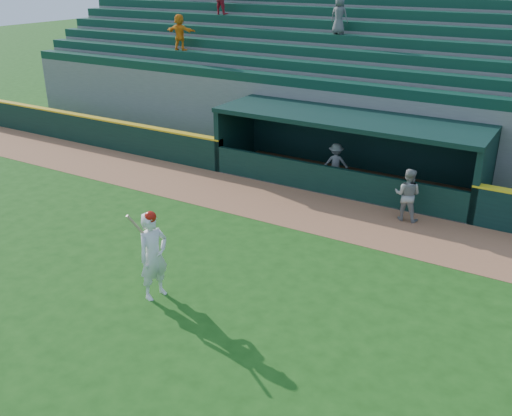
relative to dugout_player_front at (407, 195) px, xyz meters
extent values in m
plane|color=#1B4B12|center=(-2.81, -5.79, -0.82)|extent=(120.00, 120.00, 0.00)
cube|color=#965E3C|center=(-2.81, -0.89, -0.82)|extent=(40.00, 3.00, 0.01)
cube|color=black|center=(-15.06, 0.76, -0.22)|extent=(15.50, 0.30, 1.20)
cube|color=gold|center=(-15.06, 0.76, 0.41)|extent=(15.50, 0.32, 0.06)
imported|color=gray|center=(0.00, 0.00, 0.00)|extent=(0.83, 0.66, 1.64)
imported|color=#979893|center=(-3.18, 1.92, -0.11)|extent=(1.06, 0.84, 1.43)
cube|color=slate|center=(-2.81, 1.91, -0.80)|extent=(9.00, 2.60, 0.04)
cube|color=black|center=(-7.41, 1.91, 0.33)|extent=(0.20, 2.60, 2.30)
cube|color=black|center=(1.79, 1.91, 0.33)|extent=(0.20, 2.60, 2.30)
cube|color=black|center=(-2.81, 3.21, 0.33)|extent=(9.40, 0.20, 2.30)
cube|color=black|center=(-2.81, 1.91, 1.56)|extent=(9.40, 2.80, 0.16)
cube|color=black|center=(-2.81, 0.69, -0.32)|extent=(9.00, 0.16, 1.00)
cube|color=brown|center=(-2.81, 2.71, -0.57)|extent=(8.40, 0.45, 0.10)
cube|color=slate|center=(-2.81, 3.74, 0.63)|extent=(34.00, 0.85, 2.91)
cube|color=#0F3828|center=(-2.81, 3.62, 2.27)|extent=(34.00, 0.60, 0.36)
cube|color=slate|center=(-2.81, 4.59, 0.86)|extent=(34.00, 0.85, 3.36)
cube|color=#0F3828|center=(-2.81, 4.47, 2.72)|extent=(34.00, 0.60, 0.36)
cube|color=slate|center=(-2.81, 5.44, 1.08)|extent=(34.00, 0.85, 3.81)
cube|color=#0F3828|center=(-2.81, 5.32, 3.17)|extent=(34.00, 0.60, 0.36)
cube|color=slate|center=(-2.81, 6.29, 1.31)|extent=(34.00, 0.85, 4.26)
cube|color=#0F3828|center=(-2.81, 6.17, 3.62)|extent=(34.00, 0.60, 0.36)
cube|color=slate|center=(-2.81, 7.14, 1.53)|extent=(34.00, 0.85, 4.71)
cube|color=#0F3828|center=(-2.81, 7.02, 4.07)|extent=(34.00, 0.60, 0.36)
cube|color=slate|center=(-2.81, 7.99, 1.76)|extent=(34.00, 0.85, 5.16)
cube|color=#0F3828|center=(-2.81, 7.87, 4.52)|extent=(34.00, 0.60, 0.36)
cube|color=slate|center=(-2.81, 8.84, 1.98)|extent=(34.00, 0.85, 5.61)
cube|color=#0F3828|center=(-2.81, 8.72, 4.97)|extent=(34.00, 0.60, 0.36)
cube|color=slate|center=(-2.81, 9.41, 1.98)|extent=(34.50, 0.30, 5.61)
imported|color=orange|center=(-11.93, 4.49, 3.66)|extent=(1.45, 0.58, 1.53)
imported|color=#525252|center=(-5.18, 6.19, 4.51)|extent=(0.70, 0.46, 1.43)
imported|color=white|center=(-3.67, -7.31, 0.23)|extent=(0.65, 0.86, 2.11)
sphere|color=#AC1509|center=(-3.67, -7.31, 1.22)|extent=(0.27, 0.27, 0.27)
cylinder|color=tan|center=(-3.85, -7.53, 0.99)|extent=(0.28, 0.47, 0.76)
camera|label=1|loc=(4.31, -16.01, 6.38)|focal=40.00mm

